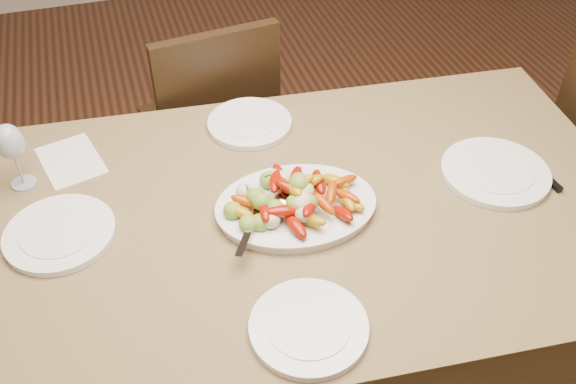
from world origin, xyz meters
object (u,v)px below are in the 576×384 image
at_px(dining_table, 288,302).
at_px(wine_glass, 13,154).
at_px(serving_platter, 296,208).
at_px(plate_right, 495,172).
at_px(chair_far, 207,126).
at_px(plate_near, 309,327).
at_px(plate_far, 250,123).
at_px(plate_left, 60,234).

distance_m(dining_table, wine_glass, 0.87).
distance_m(dining_table, serving_platter, 0.39).
relative_size(serving_platter, plate_right, 1.37).
bearing_deg(chair_far, plate_near, 82.88).
relative_size(plate_far, plate_near, 0.98).
bearing_deg(plate_far, plate_left, -151.33).
bearing_deg(serving_platter, plate_right, -2.35).
xyz_separation_m(chair_far, plate_far, (0.07, -0.43, 0.29)).
bearing_deg(plate_right, wine_glass, 164.57).
distance_m(chair_far, plate_right, 1.10).
height_order(plate_left, plate_near, same).
height_order(plate_near, wine_glass, wine_glass).
relative_size(plate_right, plate_near, 1.14).
relative_size(plate_right, plate_far, 1.17).
bearing_deg(plate_right, serving_platter, 177.65).
xyz_separation_m(plate_left, plate_right, (1.15, -0.11, 0.00)).
distance_m(plate_left, plate_far, 0.64).
height_order(chair_far, plate_near, chair_far).
distance_m(dining_table, plate_right, 0.70).
xyz_separation_m(plate_right, wine_glass, (-1.23, 0.34, 0.09)).
height_order(serving_platter, plate_right, serving_platter).
height_order(dining_table, plate_far, plate_far).
distance_m(plate_far, plate_near, 0.76).
bearing_deg(plate_near, wine_glass, 130.77).
bearing_deg(plate_near, serving_platter, 76.58).
xyz_separation_m(plate_far, wine_glass, (-0.65, -0.08, 0.09)).
distance_m(chair_far, plate_far, 0.52).
height_order(serving_platter, wine_glass, wine_glass).
bearing_deg(plate_left, dining_table, -7.56).
bearing_deg(plate_far, serving_platter, -87.03).
bearing_deg(chair_far, serving_platter, 88.84).
xyz_separation_m(plate_right, plate_far, (-0.58, 0.42, 0.00)).
height_order(chair_far, serving_platter, chair_far).
xyz_separation_m(plate_near, wine_glass, (-0.58, 0.68, 0.09)).
distance_m(plate_right, plate_near, 0.73).
height_order(dining_table, plate_near, plate_near).
height_order(dining_table, wine_glass, wine_glass).
distance_m(dining_table, chair_far, 0.82).
bearing_deg(wine_glass, plate_right, -15.43).
height_order(dining_table, serving_platter, serving_platter).
xyz_separation_m(serving_platter, plate_left, (-0.58, 0.09, -0.00)).
height_order(plate_right, plate_near, same).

